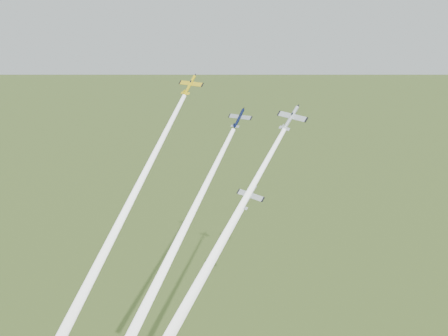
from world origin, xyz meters
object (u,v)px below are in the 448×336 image
(plane_yellow, at_px, (190,85))
(plane_navy, at_px, (239,118))
(plane_silver_low, at_px, (249,197))
(plane_silver_right, at_px, (291,118))

(plane_yellow, height_order, plane_navy, plane_yellow)
(plane_navy, xyz_separation_m, plane_silver_low, (5.83, -8.33, -16.32))
(plane_yellow, height_order, plane_silver_right, plane_yellow)
(plane_silver_low, bearing_deg, plane_navy, 145.95)
(plane_navy, distance_m, plane_silver_right, 12.46)
(plane_silver_right, bearing_deg, plane_navy, -154.26)
(plane_navy, height_order, plane_silver_right, plane_silver_right)
(plane_navy, bearing_deg, plane_silver_right, 18.36)
(plane_silver_right, relative_size, plane_silver_low, 1.06)
(plane_silver_right, bearing_deg, plane_silver_low, -104.06)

